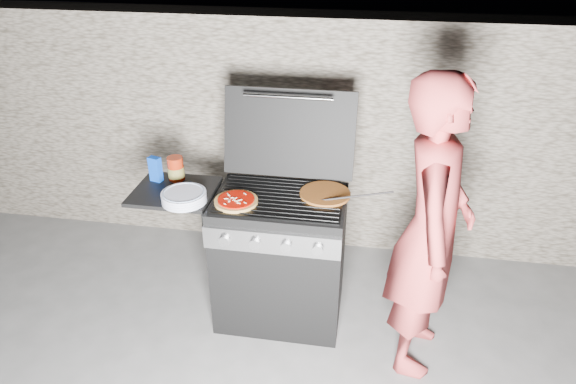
% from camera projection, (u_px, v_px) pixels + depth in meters
% --- Properties ---
extents(ground, '(50.00, 50.00, 0.00)m').
position_uv_depth(ground, '(281.00, 312.00, 3.54)').
color(ground, '#595958').
extents(stone_wall, '(8.00, 0.35, 1.80)m').
position_uv_depth(stone_wall, '(304.00, 133.00, 4.01)').
color(stone_wall, gray).
rests_on(stone_wall, ground).
extents(gas_grill, '(1.34, 0.79, 0.91)m').
position_uv_depth(gas_grill, '(243.00, 254.00, 3.35)').
color(gas_grill, black).
rests_on(gas_grill, ground).
extents(pizza_topped, '(0.26, 0.26, 0.03)m').
position_uv_depth(pizza_topped, '(236.00, 200.00, 3.03)').
color(pizza_topped, tan).
rests_on(pizza_topped, gas_grill).
extents(pizza_plain, '(0.35, 0.35, 0.02)m').
position_uv_depth(pizza_plain, '(325.00, 194.00, 3.12)').
color(pizza_plain, orange).
rests_on(pizza_plain, gas_grill).
extents(sauce_jar, '(0.10, 0.10, 0.16)m').
position_uv_depth(sauce_jar, '(176.00, 168.00, 3.28)').
color(sauce_jar, '#9B240B').
rests_on(sauce_jar, gas_grill).
extents(blue_carton, '(0.09, 0.06, 0.16)m').
position_uv_depth(blue_carton, '(155.00, 169.00, 3.26)').
color(blue_carton, '#083CBA').
rests_on(blue_carton, gas_grill).
extents(plate_stack, '(0.28, 0.28, 0.06)m').
position_uv_depth(plate_stack, '(184.00, 197.00, 3.05)').
color(plate_stack, silver).
rests_on(plate_stack, gas_grill).
extents(person, '(0.51, 0.70, 1.78)m').
position_uv_depth(person, '(431.00, 231.00, 2.80)').
color(person, '#B93B3C').
rests_on(person, ground).
extents(tongs, '(0.45, 0.06, 0.09)m').
position_uv_depth(tongs, '(354.00, 196.00, 3.01)').
color(tongs, black).
rests_on(tongs, gas_grill).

